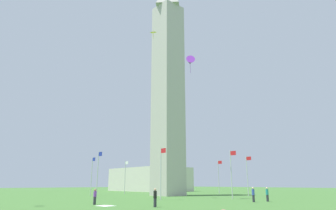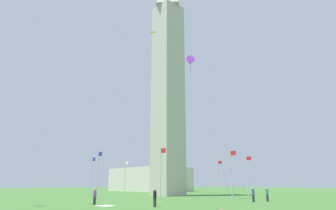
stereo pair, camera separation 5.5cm
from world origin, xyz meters
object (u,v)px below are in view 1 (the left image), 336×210
Objects in this scene: kite_purple_delta at (190,61)px; kite_yellow_diamond at (153,33)px; flagpole_n at (231,171)px; flagpole_sw at (92,174)px; distant_building at (149,180)px; person_black_shirt at (155,198)px; picnic_blanket_near_first_person at (105,206)px; flagpole_e at (219,175)px; flagpole_ne at (247,174)px; person_blue_shirt at (253,195)px; person_teal_shirt at (267,194)px; flagpole_w at (98,172)px; obelisk_monument at (168,82)px; flagpole_se at (173,176)px; flagpole_s at (125,175)px; person_purple_shirt at (95,197)px; flagpole_nw at (161,170)px.

kite_yellow_diamond is at bearing -146.79° from kite_purple_delta.
flagpole_n is 1.00× the size of flagpole_sw.
person_black_shirt is at bearing -36.98° from distant_building.
picnic_blanket_near_first_person is (-4.60, -2.63, -0.84)m from person_black_shirt.
distant_building is at bearing 171.85° from flagpole_e.
person_blue_shirt is at bearing -53.90° from flagpole_ne.
distant_building is at bearing 138.42° from picnic_blanket_near_first_person.
flagpole_ne is 4.14× the size of person_teal_shirt.
flagpole_w is 20.44m from person_black_shirt.
obelisk_monument is 25.55× the size of person_black_shirt.
flagpole_ne is 17.55m from person_teal_shirt.
picnic_blanket_near_first_person is (0.69, -21.45, -3.89)m from flagpole_n.
flagpole_ne is 30.16m from kite_yellow_diamond.
flagpole_n is 19.79m from person_black_shirt.
picnic_blanket_near_first_person is (25.33, -31.65, -3.89)m from flagpole_se.
person_black_shirt is (34.15, -18.82, -3.05)m from flagpole_s.
obelisk_monument reaches higher than person_blue_shirt.
flagpole_ne is 26.66m from flagpole_w.
distant_building is at bearing 142.86° from kite_yellow_diamond.
person_teal_shirt is at bearing -21.95° from flagpole_se.
flagpole_e is at bearing 106.18° from kite_yellow_diamond.
flagpole_w is at bearing 155.10° from picnic_blanket_near_first_person.
kite_purple_delta is 51.96m from distant_building.
flagpole_s reaches higher than person_black_shirt.
flagpole_se is 1.00× the size of flagpole_sw.
person_purple_shirt is 0.89× the size of picnic_blanket_near_first_person.
flagpole_s is (-28.86, 0.00, 0.00)m from flagpole_n.
flagpole_se is 40.73m from picnic_blanket_near_first_person.
distant_building is (-19.99, 8.55, -0.59)m from flagpole_se.
flagpole_ne and flagpole_s have the same top height.
flagpole_nw is at bearing -113.69° from kite_purple_delta.
person_black_shirt is (-1.52, -13.88, -0.01)m from person_blue_shirt.
flagpole_se is 21.75m from distant_building.
flagpole_nw reaches higher than person_purple_shirt.
flagpole_sw is at bearing -177.06° from kite_yellow_diamond.
obelisk_monument is at bearing -31.91° from distant_building.
obelisk_monument is 30.39m from person_teal_shirt.
flagpole_w is 17.12m from picnic_blanket_near_first_person.
picnic_blanket_near_first_person is (29.55, -21.45, -3.89)m from flagpole_s.
kite_purple_delta is 8.56m from kite_yellow_diamond.
distant_building is (-44.62, 18.76, -0.59)m from flagpole_n.
flagpole_s and flagpole_nw have the same top height.
kite_purple_delta is at bearing -26.04° from obelisk_monument.
distant_building is (-15.76, 18.76, -0.59)m from flagpole_s.
kite_yellow_diamond is at bearing -73.82° from flagpole_e.
flagpole_n is 3.92× the size of picnic_blanket_near_first_person.
picnic_blanket_near_first_person is at bearing -24.90° from flagpole_w.
person_black_shirt is 1.25× the size of kite_yellow_diamond.
flagpole_nw reaches higher than person_black_shirt.
person_teal_shirt is (7.31, -2.67, -3.05)m from flagpole_n.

